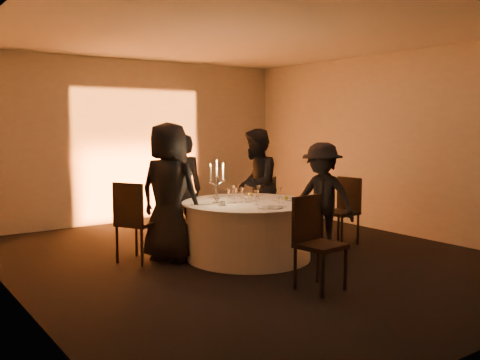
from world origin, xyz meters
TOP-DOWN VIEW (x-y plane):
  - floor at (0.00, 0.00)m, footprint 7.00×7.00m
  - ceiling at (0.00, 0.00)m, footprint 7.00×7.00m
  - wall_back at (0.00, 3.50)m, footprint 7.00×0.00m
  - wall_left at (-3.00, 0.00)m, footprint 0.00×7.00m
  - wall_right at (3.00, 0.00)m, footprint 0.00×7.00m
  - uplighter_fixture at (0.00, 3.20)m, footprint 0.25×0.12m
  - banquet_table at (0.00, 0.00)m, footprint 1.80×1.80m
  - chair_left at (-1.38, 0.64)m, footprint 0.63×0.63m
  - chair_back_left at (-0.14, 1.71)m, footprint 0.41×0.41m
  - chair_back_right at (1.26, 1.19)m, footprint 0.57×0.57m
  - chair_right at (1.71, -0.13)m, footprint 0.48×0.48m
  - chair_front at (-0.21, -1.51)m, footprint 0.50×0.50m
  - guest_left at (-0.94, 0.50)m, footprint 0.94×1.07m
  - guest_back_left at (-0.37, 1.17)m, footprint 0.70×0.56m
  - guest_back_right at (0.78, 0.88)m, footprint 1.07×1.06m
  - guest_right at (1.04, -0.33)m, footprint 0.86×1.14m
  - plate_left at (-0.56, 0.20)m, footprint 0.36×0.26m
  - plate_back_left at (-0.04, 0.61)m, footprint 0.36×0.25m
  - plate_back_right at (0.36, 0.45)m, footprint 0.35×0.28m
  - plate_right at (0.53, -0.15)m, footprint 0.36×0.26m
  - plate_front at (-0.07, -0.61)m, footprint 0.36×0.26m
  - coffee_cup at (-0.47, -0.08)m, footprint 0.11×0.11m
  - candelabra at (-0.46, 0.08)m, footprint 0.25×0.12m
  - wine_glass_a at (-0.08, -0.29)m, footprint 0.07×0.07m
  - wine_glass_b at (-0.09, 0.05)m, footprint 0.07×0.07m
  - wine_glass_c at (0.43, -0.14)m, footprint 0.07×0.07m
  - wine_glass_d at (0.29, 0.17)m, footprint 0.07×0.07m
  - wine_glass_e at (-0.41, 0.18)m, footprint 0.07×0.07m
  - wine_glass_f at (-0.21, 0.03)m, footprint 0.07×0.07m
  - wine_glass_g at (-0.01, 0.35)m, footprint 0.07×0.07m
  - wine_glass_h at (-0.32, 0.03)m, footprint 0.07×0.07m
  - tumbler_a at (0.14, 0.24)m, footprint 0.07×0.07m
  - tumbler_b at (0.12, 0.05)m, footprint 0.07×0.07m
  - tumbler_c at (0.25, -0.38)m, footprint 0.07×0.07m
  - tumbler_d at (-0.03, -0.03)m, footprint 0.07×0.07m

SIDE VIEW (x-z plane):
  - floor at x=0.00m, z-range 0.00..0.00m
  - uplighter_fixture at x=0.00m, z-range 0.00..0.10m
  - banquet_table at x=0.00m, z-range 0.00..0.77m
  - chair_back_left at x=-0.14m, z-range 0.05..0.93m
  - chair_back_right at x=1.26m, z-range 0.06..0.99m
  - chair_right at x=1.71m, z-range 0.07..1.07m
  - chair_front at x=-0.21m, z-range 0.07..1.09m
  - chair_left at x=-1.38m, z-range 0.07..1.14m
  - plate_back_left at x=-0.04m, z-range 0.77..0.78m
  - plate_left at x=-0.56m, z-range 0.77..0.78m
  - plate_front at x=-0.07m, z-range 0.77..0.78m
  - guest_right at x=1.04m, z-range 0.00..1.56m
  - plate_back_right at x=0.36m, z-range 0.74..0.83m
  - plate_right at x=0.53m, z-range 0.75..0.83m
  - coffee_cup at x=-0.47m, z-range 0.77..0.83m
  - tumbler_a at x=0.14m, z-range 0.77..0.86m
  - tumbler_b at x=0.12m, z-range 0.77..0.86m
  - tumbler_c at x=0.25m, z-range 0.77..0.86m
  - tumbler_d at x=-0.03m, z-range 0.77..0.86m
  - guest_back_left at x=-0.37m, z-range 0.00..1.67m
  - guest_back_right at x=0.78m, z-range 0.00..1.75m
  - wine_glass_a at x=-0.08m, z-range 0.81..1.00m
  - wine_glass_b at x=-0.09m, z-range 0.81..1.00m
  - wine_glass_c at x=0.43m, z-range 0.81..1.00m
  - wine_glass_d at x=0.29m, z-range 0.81..1.00m
  - wine_glass_e at x=-0.41m, z-range 0.81..1.00m
  - wine_glass_f at x=-0.21m, z-range 0.81..1.00m
  - wine_glass_g at x=-0.01m, z-range 0.81..1.00m
  - wine_glass_h at x=-0.32m, z-range 0.81..1.00m
  - guest_left at x=-0.94m, z-range 0.00..1.84m
  - candelabra at x=-0.46m, z-range 0.68..1.27m
  - wall_back at x=0.00m, z-range -2.00..5.00m
  - wall_left at x=-3.00m, z-range -2.00..5.00m
  - wall_right at x=3.00m, z-range -2.00..5.00m
  - ceiling at x=0.00m, z-range 3.00..3.00m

